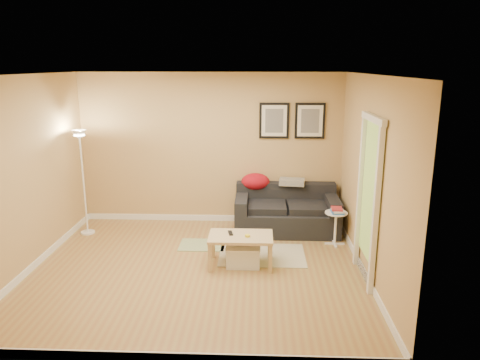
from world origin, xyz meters
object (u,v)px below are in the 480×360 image
Objects in this scene: storage_bin at (243,256)px; book_stack at (337,210)px; side_table at (335,228)px; coffee_table at (241,250)px; sofa at (287,210)px; floor_lamp at (84,185)px.

book_stack reaches higher than storage_bin.
book_stack is at bearing 29.45° from storage_bin.
side_table reaches higher than storage_bin.
book_stack is at bearing 43.73° from coffee_table.
book_stack is (0.01, -0.02, 0.30)m from side_table.
sofa is 7.03× the size of book_stack.
storage_bin is at bearing -171.74° from book_stack.
side_table is 4.07m from floor_lamp.
floor_lamp is at bearing -175.74° from sofa.
side_table reaches higher than coffee_table.
floor_lamp is at bearing 154.02° from book_stack.
coffee_table is (-0.71, -1.37, -0.15)m from sofa.
sofa is at bearing 141.88° from side_table.
sofa is at bearing 120.26° from book_stack.
sofa is 0.98× the size of floor_lamp.
coffee_table is 3.64× the size of book_stack.
storage_bin is (0.03, -0.01, -0.07)m from coffee_table.
storage_bin is at bearing -116.14° from sofa.
book_stack is (1.41, 0.80, 0.42)m from storage_bin.
book_stack is 0.14× the size of floor_lamp.
storage_bin is at bearing -149.78° from side_table.
side_table is at bearing -38.12° from sofa.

